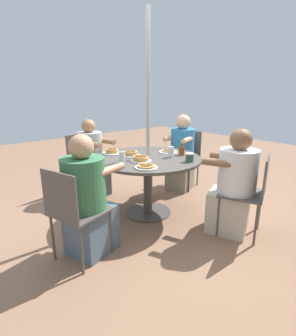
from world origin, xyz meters
The scene contains 20 objects.
ground_plane centered at (0.00, 0.00, 0.00)m, with size 12.00×12.00×0.00m, color #8C664C.
patio_table centered at (0.00, 0.00, 0.61)m, with size 1.28×1.28×0.73m.
umbrella_pole centered at (0.00, 0.00, 1.17)m, with size 0.05×0.05×2.34m, color #ADADB2.
patio_chair_north centered at (-0.44, 1.10, 0.52)m, with size 0.56×0.56×0.88m.
diner_north centered at (-0.38, 0.94, 0.51)m, with size 0.53×0.59×1.14m.
patio_chair_east centered at (-1.13, -0.38, 0.52)m, with size 0.55×0.55×0.88m.
diner_east centered at (-0.96, -0.32, 0.53)m, with size 0.54×0.48×1.16m.
patio_chair_south centered at (0.25, -1.16, 0.52)m, with size 0.52×0.52×0.88m.
diner_south centered at (0.21, -0.99, 0.51)m, with size 0.44×0.56×1.11m.
patio_chair_west centered at (1.14, 0.33, 0.52)m, with size 0.54×0.54×0.88m.
diner_west centered at (0.97, 0.28, 0.51)m, with size 0.58×0.50×1.14m.
pancake_plate_a centered at (-0.36, -0.01, 0.74)m, with size 0.24×0.24×0.05m.
pancake_plate_b centered at (0.13, -0.17, 0.75)m, with size 0.24×0.24×0.07m.
pancake_plate_c centered at (0.19, 0.10, 0.75)m, with size 0.24×0.24×0.08m.
pancake_plate_d centered at (0.32, 0.34, 0.74)m, with size 0.24×0.24×0.05m.
pancake_plate_e centered at (0.23, -0.43, 0.75)m, with size 0.24×0.24×0.08m.
syrup_bottle centered at (-0.39, 0.19, 0.78)m, with size 0.09×0.07×0.15m.
coffee_cup centered at (-0.22, 0.46, 0.78)m, with size 0.09×0.09×0.10m.
drinking_glass_a centered at (0.38, 0.00, 0.79)m, with size 0.07×0.07×0.13m, color silver.
drinking_glass_b centered at (-0.20, 0.18, 0.79)m, with size 0.07×0.07×0.13m, color silver.
Camera 1 is at (2.01, 2.31, 1.49)m, focal length 28.00 mm.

